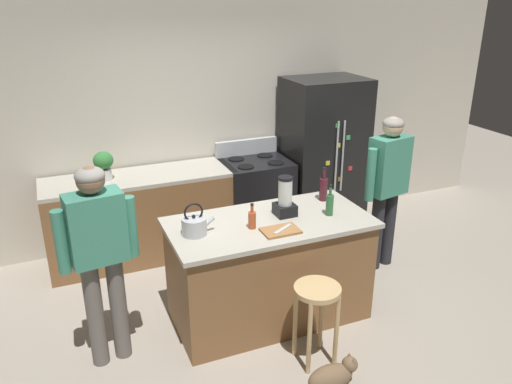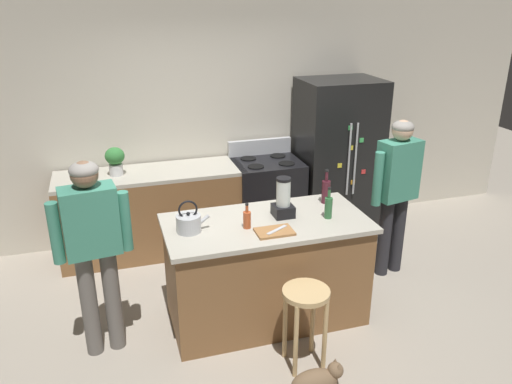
{
  "view_description": "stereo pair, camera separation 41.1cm",
  "coord_description": "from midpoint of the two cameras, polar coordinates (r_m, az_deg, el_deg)",
  "views": [
    {
      "loc": [
        -1.6,
        -3.52,
        2.74
      ],
      "look_at": [
        0.0,
        0.3,
        1.09
      ],
      "focal_mm": 35.52,
      "sensor_mm": 36.0,
      "label": 1
    },
    {
      "loc": [
        -1.21,
        -3.66,
        2.74
      ],
      "look_at": [
        0.0,
        0.3,
        1.09
      ],
      "focal_mm": 35.52,
      "sensor_mm": 36.0,
      "label": 2
    }
  ],
  "objects": [
    {
      "name": "back_wall",
      "position": [
        5.88,
        -8.31,
        7.79
      ],
      "size": [
        8.0,
        0.1,
        2.7
      ],
      "primitive_type": "cube",
      "color": "beige",
      "rests_on": "ground_plane"
    },
    {
      "name": "person_by_sink_right",
      "position": [
        5.21,
        12.45,
        1.37
      ],
      "size": [
        0.6,
        0.29,
        1.62
      ],
      "color": "#26262B",
      "rests_on": "ground_plane"
    },
    {
      "name": "bottle_wine",
      "position": [
        4.64,
        5.1,
        0.37
      ],
      "size": [
        0.08,
        0.08,
        0.32
      ],
      "color": "#471923",
      "rests_on": "kitchen_island"
    },
    {
      "name": "bottle_cooking_sauce",
      "position": [
        4.09,
        -3.32,
        -3.15
      ],
      "size": [
        0.06,
        0.06,
        0.22
      ],
      "color": "#B24C26",
      "rests_on": "kitchen_island"
    },
    {
      "name": "kitchen_island",
      "position": [
        4.47,
        -1.16,
        -8.78
      ],
      "size": [
        1.72,
        0.85,
        0.94
      ],
      "color": "brown",
      "rests_on": "ground_plane"
    },
    {
      "name": "refrigerator",
      "position": [
        6.07,
        5.62,
        4.09
      ],
      "size": [
        0.9,
        0.73,
        1.83
      ],
      "color": "black",
      "rests_on": "ground_plane"
    },
    {
      "name": "tea_kettle",
      "position": [
        4.05,
        -9.86,
        -3.76
      ],
      "size": [
        0.28,
        0.2,
        0.27
      ],
      "color": "#B7BABF",
      "rests_on": "kitchen_island"
    },
    {
      "name": "blender_appliance",
      "position": [
        4.3,
        0.57,
        -0.86
      ],
      "size": [
        0.17,
        0.17,
        0.35
      ],
      "color": "black",
      "rests_on": "kitchen_island"
    },
    {
      "name": "cutting_board",
      "position": [
        4.05,
        -0.12,
        -4.44
      ],
      "size": [
        0.3,
        0.2,
        0.02
      ],
      "primitive_type": "cube",
      "color": "#9E6B3D",
      "rests_on": "kitchen_island"
    },
    {
      "name": "potted_plant",
      "position": [
        5.39,
        -18.91,
        2.98
      ],
      "size": [
        0.2,
        0.2,
        0.3
      ],
      "color": "silver",
      "rests_on": "back_counter_run"
    },
    {
      "name": "back_counter_run",
      "position": [
        5.65,
        -14.64,
        -2.74
      ],
      "size": [
        2.0,
        0.64,
        0.94
      ],
      "color": "brown",
      "rests_on": "ground_plane"
    },
    {
      "name": "bar_stool",
      "position": [
        3.95,
        3.83,
        -12.57
      ],
      "size": [
        0.36,
        0.36,
        0.67
      ],
      "color": "tan",
      "rests_on": "ground_plane"
    },
    {
      "name": "person_by_island_left",
      "position": [
        3.95,
        -20.16,
        -6.1
      ],
      "size": [
        0.6,
        0.27,
        1.62
      ],
      "color": "#66605B",
      "rests_on": "ground_plane"
    },
    {
      "name": "bottle_olive_oil",
      "position": [
        4.34,
        5.63,
        -1.41
      ],
      "size": [
        0.07,
        0.07,
        0.28
      ],
      "color": "#2D6638",
      "rests_on": "kitchen_island"
    },
    {
      "name": "cat",
      "position": [
        3.96,
        5.51,
        -20.05
      ],
      "size": [
        0.52,
        0.18,
        0.26
      ],
      "color": "brown",
      "rests_on": "ground_plane"
    },
    {
      "name": "stove_range",
      "position": [
        5.9,
        -2.05,
        -0.8
      ],
      "size": [
        0.76,
        0.65,
        1.12
      ],
      "color": "black",
      "rests_on": "ground_plane"
    },
    {
      "name": "chef_knife",
      "position": [
        4.05,
        0.14,
        -4.23
      ],
      "size": [
        0.21,
        0.14,
        0.01
      ],
      "primitive_type": "cube",
      "rotation": [
        0.0,
        0.0,
        0.52
      ],
      "color": "#B7BABF",
      "rests_on": "cutting_board"
    },
    {
      "name": "ground_plane",
      "position": [
        4.73,
        -1.12,
        -13.74
      ],
      "size": [
        14.0,
        14.0,
        0.0
      ],
      "primitive_type": "plane",
      "color": "#9E9384"
    }
  ]
}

